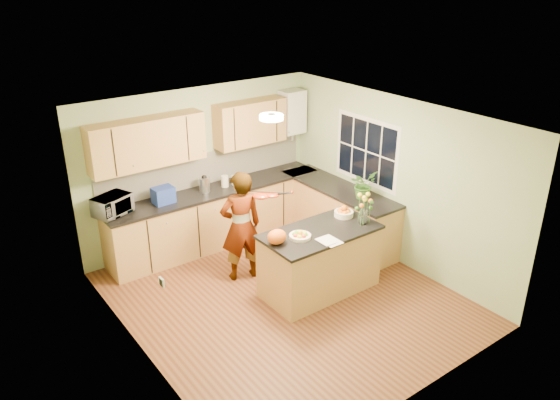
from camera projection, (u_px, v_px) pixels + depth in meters
floor at (285, 298)px, 7.43m from camera, size 4.50×4.50×0.00m
ceiling at (286, 119)px, 6.42m from camera, size 4.00×4.50×0.02m
wall_back at (200, 166)px, 8.58m from camera, size 4.00×0.02×2.50m
wall_front at (425, 295)px, 5.27m from camera, size 4.00×0.02×2.50m
wall_left at (137, 262)px, 5.84m from camera, size 0.02×4.50×2.50m
wall_right at (394, 181)px, 8.01m from camera, size 0.02×4.50×2.50m
back_counter at (217, 216)px, 8.73m from camera, size 3.64×0.62×0.94m
right_counter at (338, 214)px, 8.79m from camera, size 0.62×2.24×0.94m
splashback at (206, 168)px, 8.65m from camera, size 3.60×0.02×0.52m
upper_cabinets at (193, 134)px, 8.12m from camera, size 3.20×0.34×0.70m
boiler at (292, 112)px, 9.13m from camera, size 0.40×0.30×0.86m
window_right at (366, 151)px, 8.33m from camera, size 0.01×1.30×1.05m
light_switch at (162, 282)px, 5.38m from camera, size 0.02×0.09×0.09m
ceiling_lamp at (271, 117)px, 6.66m from camera, size 0.30×0.30×0.07m
peninsula_island at (320, 261)px, 7.44m from camera, size 1.61×0.82×0.92m
fruit_dish at (300, 235)px, 7.05m from camera, size 0.29×0.29×0.10m
orange_bowl at (344, 212)px, 7.64m from camera, size 0.27×0.27×0.16m
flower_vase at (364, 202)px, 7.32m from camera, size 0.26×0.26×0.48m
orange_bag at (277, 237)px, 6.88m from camera, size 0.29×0.26×0.19m
papers at (330, 241)px, 6.98m from camera, size 0.22×0.30×0.01m
violinist at (241, 226)px, 7.61m from camera, size 0.67×0.52×1.63m
violin at (261, 196)px, 7.36m from camera, size 0.61×0.53×0.15m
microwave at (112, 205)px, 7.62m from camera, size 0.60×0.51×0.28m
blue_box at (163, 195)px, 8.00m from camera, size 0.31×0.24×0.24m
kettle at (205, 184)px, 8.39m from camera, size 0.17×0.17×0.31m
jar_cream at (225, 181)px, 8.59m from camera, size 0.12×0.12×0.18m
jar_white at (235, 180)px, 8.67m from camera, size 0.12×0.12×0.15m
potted_plant at (363, 185)px, 8.13m from camera, size 0.42×0.38×0.43m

